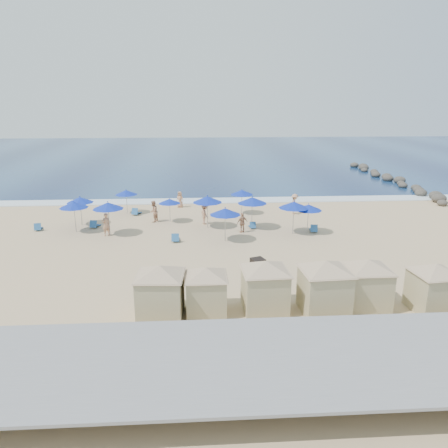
{
  "coord_description": "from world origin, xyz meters",
  "views": [
    {
      "loc": [
        -0.85,
        -28.6,
        10.06
      ],
      "look_at": [
        1.17,
        3.0,
        1.06
      ],
      "focal_mm": 35.0,
      "sensor_mm": 36.0,
      "label": 1
    }
  ],
  "objects": [
    {
      "name": "umbrella_4",
      "position": [
        -3.16,
        7.66,
        1.84
      ],
      "size": [
        1.86,
        1.86,
        2.12
      ],
      "color": "#A5A8AD",
      "rests_on": "ground"
    },
    {
      "name": "umbrella_0",
      "position": [
        -10.48,
        7.24,
        2.15
      ],
      "size": [
        2.17,
        2.17,
        2.47
      ],
      "color": "#A5A8AD",
      "rests_on": "ground"
    },
    {
      "name": "umbrella_6",
      "position": [
        -0.0,
        5.75,
        2.37
      ],
      "size": [
        2.4,
        2.4,
        2.73
      ],
      "color": "#A5A8AD",
      "rests_on": "ground"
    },
    {
      "name": "umbrella_3",
      "position": [
        -7.62,
        4.22,
        2.33
      ],
      "size": [
        2.36,
        2.36,
        2.68
      ],
      "color": "#A5A8AD",
      "rests_on": "ground"
    },
    {
      "name": "beachgoer_3",
      "position": [
        8.07,
        9.75,
        0.93
      ],
      "size": [
        1.06,
        1.37,
        1.86
      ],
      "primitive_type": "imported",
      "rotation": [
        0.0,
        0.0,
        1.23
      ],
      "color": "tan",
      "rests_on": "ground"
    },
    {
      "name": "cabana_3",
      "position": [
        5.28,
        -9.39,
        1.69
      ],
      "size": [
        4.7,
        4.7,
        2.96
      ],
      "color": "tan",
      "rests_on": "ground"
    },
    {
      "name": "cabana_2",
      "position": [
        2.41,
        -9.03,
        1.64
      ],
      "size": [
        4.57,
        4.57,
        2.87
      ],
      "color": "tan",
      "rests_on": "ground"
    },
    {
      "name": "umbrella_9",
      "position": [
        6.6,
        3.63,
        2.32
      ],
      "size": [
        2.35,
        2.35,
        2.67
      ],
      "color": "#A5A8AD",
      "rests_on": "ground"
    },
    {
      "name": "cabana_0",
      "position": [
        -2.66,
        -9.33,
        1.64
      ],
      "size": [
        4.57,
        4.57,
        2.87
      ],
      "color": "tan",
      "rests_on": "ground"
    },
    {
      "name": "seawall",
      "position": [
        0.0,
        -13.5,
        0.65
      ],
      "size": [
        160.0,
        6.1,
        1.22
      ],
      "color": "gray",
      "rests_on": "ground"
    },
    {
      "name": "beachgoer_2",
      "position": [
        2.7,
        4.26,
        0.79
      ],
      "size": [
        1.0,
        0.76,
        1.58
      ],
      "primitive_type": "imported",
      "rotation": [
        0.0,
        0.0,
        3.61
      ],
      "color": "tan",
      "rests_on": "ground"
    },
    {
      "name": "beachgoer_1",
      "position": [
        -4.57,
        7.81,
        0.93
      ],
      "size": [
        1.0,
        1.1,
        1.85
      ],
      "primitive_type": "imported",
      "rotation": [
        0.0,
        0.0,
        4.31
      ],
      "color": "tan",
      "rests_on": "ground"
    },
    {
      "name": "beach_chair_4",
      "position": [
        3.63,
        5.36,
        0.21
      ],
      "size": [
        0.52,
        1.12,
        0.61
      ],
      "color": "#285D95",
      "rests_on": "ground"
    },
    {
      "name": "beachgoer_5",
      "position": [
        -0.21,
        6.84,
        0.88
      ],
      "size": [
        1.03,
        1.3,
        1.75
      ],
      "primitive_type": "imported",
      "rotation": [
        0.0,
        0.0,
        1.96
      ],
      "color": "tan",
      "rests_on": "ground"
    },
    {
      "name": "beach_chair_0",
      "position": [
        -13.62,
        5.88,
        0.22
      ],
      "size": [
        0.76,
        1.26,
        0.65
      ],
      "color": "#285D95",
      "rests_on": "ground"
    },
    {
      "name": "beach_chair_2",
      "position": [
        -6.39,
        10.35,
        0.24
      ],
      "size": [
        0.84,
        1.36,
        0.7
      ],
      "color": "#285D95",
      "rests_on": "ground"
    },
    {
      "name": "ocean",
      "position": [
        0.0,
        55.0,
        0.03
      ],
      "size": [
        160.0,
        80.0,
        0.06
      ],
      "primitive_type": "cube",
      "color": "#0E234E",
      "rests_on": "ground"
    },
    {
      "name": "ground",
      "position": [
        0.0,
        0.0,
        0.0
      ],
      "size": [
        160.0,
        160.0,
        0.0
      ],
      "primitive_type": "plane",
      "color": "tan",
      "rests_on": "ground"
    },
    {
      "name": "beach_chair_3",
      "position": [
        -2.48,
        2.29,
        0.24
      ],
      "size": [
        0.57,
        1.25,
        0.69
      ],
      "color": "#285D95",
      "rests_on": "ground"
    },
    {
      "name": "beach_chair_5",
      "position": [
        8.36,
        4.02,
        0.23
      ],
      "size": [
        0.73,
        1.3,
        0.68
      ],
      "color": "#285D95",
      "rests_on": "ground"
    },
    {
      "name": "beachgoer_4",
      "position": [
        -2.49,
        13.0,
        0.79
      ],
      "size": [
        0.91,
        0.8,
        1.57
      ],
      "primitive_type": "imported",
      "rotation": [
        0.0,
        0.0,
        5.81
      ],
      "color": "tan",
      "rests_on": "ground"
    },
    {
      "name": "beachgoer_0",
      "position": [
        -7.84,
        4.04,
        0.89
      ],
      "size": [
        0.78,
        0.73,
        1.78
      ],
      "primitive_type": "imported",
      "rotation": [
        0.0,
        0.0,
        3.78
      ],
      "color": "tan",
      "rests_on": "ground"
    },
    {
      "name": "umbrella_10",
      "position": [
        7.76,
        3.68,
        2.09
      ],
      "size": [
        2.12,
        2.12,
        2.41
      ],
      "color": "#A5A8AD",
      "rests_on": "ground"
    },
    {
      "name": "trash_bin",
      "position": [
        2.81,
        -3.77,
        0.38
      ],
      "size": [
        0.97,
        0.97,
        0.75
      ],
      "primitive_type": "cube",
      "rotation": [
        0.0,
        0.0,
        0.36
      ],
      "color": "black",
      "rests_on": "ground"
    },
    {
      "name": "umbrella_7",
      "position": [
        3.58,
        5.27,
        2.35
      ],
      "size": [
        2.38,
        2.38,
        2.71
      ],
      "color": "#A5A8AD",
      "rests_on": "ground"
    },
    {
      "name": "surf_line",
      "position": [
        0.0,
        15.5,
        0.04
      ],
      "size": [
        160.0,
        2.5,
        0.08
      ],
      "primitive_type": "cube",
      "color": "white",
      "rests_on": "ground"
    },
    {
      "name": "cabana_4",
      "position": [
        7.53,
        -9.01,
        1.6
      ],
      "size": [
        4.47,
        4.47,
        2.8
      ],
      "color": "tan",
      "rests_on": "ground"
    },
    {
      "name": "umbrella_5",
      "position": [
        1.19,
        2.1,
        2.26
      ],
      "size": [
        2.29,
        2.29,
        2.61
      ],
      "color": "#A5A8AD",
      "rests_on": "ground"
    },
    {
      "name": "umbrella_2",
      "position": [
        -7.27,
        10.89,
        1.97
      ],
      "size": [
        2.0,
        2.0,
        2.28
      ],
      "color": "#A5A8AD",
      "rests_on": "ground"
    },
    {
      "name": "rock_jetty",
      "position": [
        24.01,
        24.9,
        0.36
      ],
      "size": [
        2.56,
        26.66,
        0.96
      ],
      "color": "#322D29",
      "rests_on": "ground"
    },
    {
      "name": "umbrella_1",
      "position": [
        -10.45,
        5.21,
        2.21
      ],
      "size": [
        2.24,
        2.24,
        2.55
      ],
      "color": "#A5A8AD",
      "rests_on": "ground"
    },
    {
      "name": "cabana_1",
      "position": [
        -0.48,
        -9.12,
        1.49
      ],
      "size": [
        4.16,
        4.16,
        2.61
      ],
      "color": "tan",
      "rests_on": "ground"
    },
    {
      "name": "beach_chair_1",
      "position": [
        -9.23,
        6.34,
        0.24
      ],
      "size": [
        0.73,
        1.34,
        0.7
      ],
      "color": "#285D95",
      "rests_on": "ground"
    },
    {
      "name": "cabana_5",
      "position": [
        10.69,
        -9.55,
        1.54
      ],
      "size": [
        4.27,
        4.27,
        2.69
      ],
      "color": "tan",
      "rests_on": "ground"
    },
    {
      "name": "umbrella_8",
      "position": [
        3.24,
        10.01,
        2.03
      ],
      "size": [
        2.06,
        2.06,
        2.34
      ],
      "color": "#A5A8AD",
      "rests_on": "ground"
    }
  ]
}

